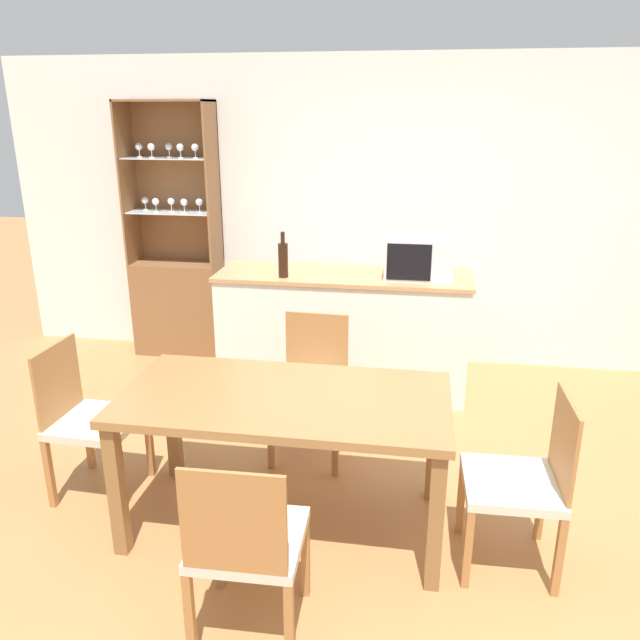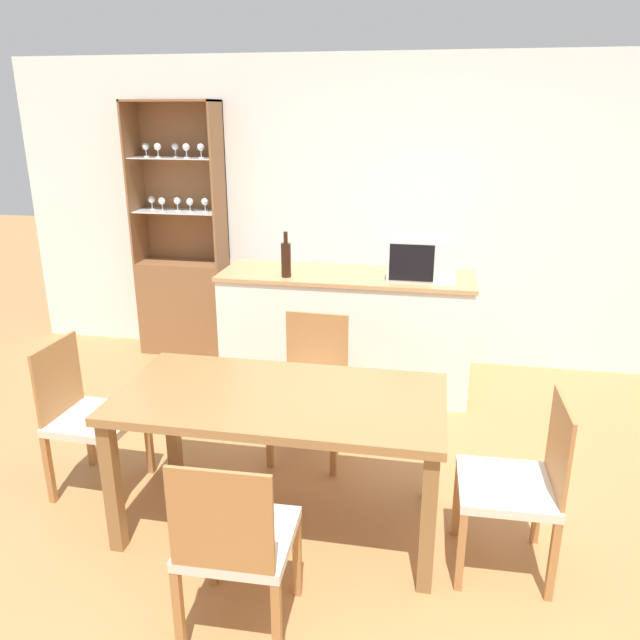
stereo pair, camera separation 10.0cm
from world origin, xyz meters
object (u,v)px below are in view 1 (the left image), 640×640
at_px(dining_chair_side_right_near, 522,481).
at_px(microwave, 419,258).
at_px(display_cabinet, 178,286).
at_px(wine_bottle, 283,259).
at_px(dining_chair_head_far, 311,386).
at_px(dining_chair_side_left_far, 89,419).
at_px(dining_chair_head_near, 246,543).
at_px(dining_table, 285,411).

distance_m(dining_chair_side_right_near, microwave, 2.05).
bearing_deg(display_cabinet, wine_bottle, -32.29).
relative_size(dining_chair_head_far, dining_chair_side_left_far, 1.00).
height_order(dining_chair_head_near, dining_chair_head_far, same).
xyz_separation_m(dining_table, dining_chair_side_right_near, (1.17, -0.12, -0.21)).
bearing_deg(display_cabinet, dining_chair_side_left_far, -81.85).
bearing_deg(dining_chair_side_right_near, dining_chair_head_near, 117.08).
bearing_deg(dining_chair_head_far, wine_bottle, -64.59).
xyz_separation_m(display_cabinet, dining_table, (1.48, -2.32, 0.04)).
bearing_deg(microwave, dining_table, -109.77).
bearing_deg(wine_bottle, dining_chair_side_right_near, -48.73).
distance_m(dining_chair_head_far, wine_bottle, 1.11).
relative_size(dining_table, wine_bottle, 4.88).
bearing_deg(dining_chair_head_far, dining_chair_head_near, 92.52).
relative_size(display_cabinet, dining_table, 1.33).
xyz_separation_m(dining_chair_head_far, dining_chair_side_left_far, (-1.17, -0.63, 0.00)).
relative_size(dining_chair_head_near, dining_chair_side_left_far, 1.00).
height_order(display_cabinet, dining_chair_side_right_near, display_cabinet).
distance_m(display_cabinet, dining_chair_side_left_far, 2.22).
distance_m(dining_table, dining_chair_side_left_far, 1.19).
relative_size(dining_chair_head_near, dining_chair_side_right_near, 1.00).
bearing_deg(dining_chair_head_near, dining_chair_side_right_near, 27.14).
distance_m(dining_chair_side_left_far, wine_bottle, 1.80).
relative_size(display_cabinet, dining_chair_side_right_near, 2.46).
xyz_separation_m(dining_table, dining_chair_head_far, (0.00, 0.76, -0.21)).
distance_m(dining_chair_head_near, microwave, 2.67).
distance_m(display_cabinet, dining_chair_head_far, 2.16).
distance_m(display_cabinet, dining_chair_head_near, 3.42).
relative_size(microwave, wine_bottle, 1.45).
xyz_separation_m(dining_chair_head_far, microwave, (0.63, 1.00, 0.63)).
relative_size(display_cabinet, dining_chair_head_far, 2.46).
xyz_separation_m(dining_chair_head_near, wine_bottle, (-0.36, 2.37, 0.61)).
bearing_deg(wine_bottle, dining_table, -77.51).
relative_size(dining_table, dining_chair_head_near, 1.86).
relative_size(dining_chair_side_left_far, wine_bottle, 2.63).
relative_size(dining_chair_side_right_near, dining_chair_side_left_far, 1.00).
xyz_separation_m(dining_chair_side_left_far, wine_bottle, (0.81, 1.48, 0.61)).
bearing_deg(microwave, dining_chair_head_far, -122.24).
relative_size(dining_table, dining_chair_side_left_far, 1.86).
relative_size(display_cabinet, microwave, 4.46).
bearing_deg(dining_table, microwave, 70.23).
bearing_deg(wine_bottle, display_cabinet, 147.71).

